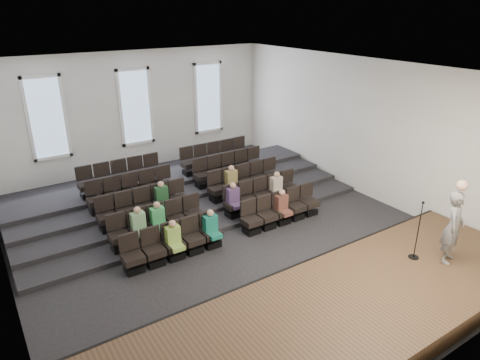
{
  "coord_description": "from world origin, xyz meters",
  "views": [
    {
      "loc": [
        -6.1,
        -10.3,
        6.65
      ],
      "look_at": [
        1.01,
        0.5,
        1.36
      ],
      "focal_mm": 32.0,
      "sensor_mm": 36.0,
      "label": 1
    }
  ],
  "objects": [
    {
      "name": "wall_right",
      "position": [
        6.02,
        0.0,
        2.5
      ],
      "size": [
        0.04,
        14.0,
        5.0
      ],
      "primitive_type": "cube",
      "color": "white",
      "rests_on": "ground"
    },
    {
      "name": "risers",
      "position": [
        0.0,
        3.17,
        0.2
      ],
      "size": [
        11.8,
        4.8,
        0.6
      ],
      "color": "black",
      "rests_on": "ground"
    },
    {
      "name": "stage_lip",
      "position": [
        0.0,
        -3.33,
        0.25
      ],
      "size": [
        11.8,
        0.06,
        0.52
      ],
      "primitive_type": "cube",
      "color": "black",
      "rests_on": "ground"
    },
    {
      "name": "ceiling",
      "position": [
        0.0,
        0.0,
        5.01
      ],
      "size": [
        12.0,
        14.0,
        0.02
      ],
      "primitive_type": "cube",
      "color": "white",
      "rests_on": "ground"
    },
    {
      "name": "windows",
      "position": [
        0.0,
        6.95,
        2.7
      ],
      "size": [
        8.44,
        0.1,
        3.24
      ],
      "color": "white",
      "rests_on": "wall_back"
    },
    {
      "name": "audience",
      "position": [
        -0.21,
        0.34,
        0.81
      ],
      "size": [
        5.45,
        2.64,
        1.1
      ],
      "color": "#8BB147",
      "rests_on": "seating_rows"
    },
    {
      "name": "stage",
      "position": [
        0.0,
        -5.1,
        0.25
      ],
      "size": [
        11.8,
        3.6,
        0.5
      ],
      "primitive_type": "cube",
      "color": "#4C3720",
      "rests_on": "ground"
    },
    {
      "name": "seating_rows",
      "position": [
        -0.0,
        1.54,
        0.68
      ],
      "size": [
        6.8,
        4.7,
        1.67
      ],
      "color": "black",
      "rests_on": "ground"
    },
    {
      "name": "wall_back",
      "position": [
        0.0,
        7.02,
        2.5
      ],
      "size": [
        12.0,
        0.04,
        5.0
      ],
      "primitive_type": "cube",
      "color": "white",
      "rests_on": "ground"
    },
    {
      "name": "speaker",
      "position": [
        3.63,
        -5.31,
        1.47
      ],
      "size": [
        0.84,
        0.72,
        1.95
      ],
      "primitive_type": "imported",
      "rotation": [
        0.0,
        0.0,
        0.43
      ],
      "color": "slate",
      "rests_on": "stage"
    },
    {
      "name": "mic_stand",
      "position": [
        3.03,
        -4.76,
        0.98
      ],
      "size": [
        0.27,
        0.27,
        1.63
      ],
      "color": "black",
      "rests_on": "stage"
    },
    {
      "name": "wall_front",
      "position": [
        0.0,
        -7.02,
        2.5
      ],
      "size": [
        12.0,
        0.04,
        5.0
      ],
      "primitive_type": "cube",
      "color": "white",
      "rests_on": "ground"
    },
    {
      "name": "ground",
      "position": [
        0.0,
        0.0,
        0.0
      ],
      "size": [
        14.0,
        14.0,
        0.0
      ],
      "primitive_type": "plane",
      "color": "black",
      "rests_on": "ground"
    }
  ]
}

